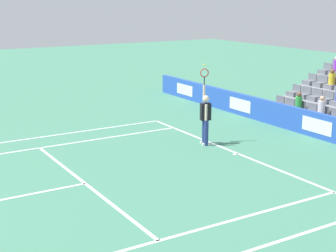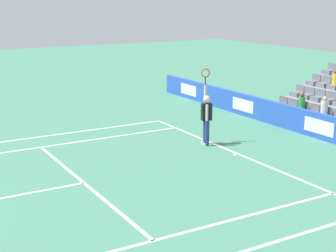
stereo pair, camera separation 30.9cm
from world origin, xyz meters
name	(u,v)px [view 1 (the left image)]	position (x,y,z in m)	size (l,w,h in m)	color
line_baseline	(238,154)	(0.00, -11.89, 0.00)	(10.97, 0.10, 0.01)	white
line_service	(85,183)	(0.00, -6.40, 0.00)	(8.23, 0.10, 0.01)	white
line_singles_sideline_left	(27,150)	(4.12, -5.95, 0.00)	(0.10, 11.89, 0.01)	white
line_singles_sideline_right	(140,246)	(-4.12, -5.95, 0.00)	(0.10, 11.89, 0.01)	white
line_doubles_sideline_left	(16,141)	(5.49, -5.95, 0.00)	(0.10, 11.89, 0.01)	white
line_centre_mark	(235,154)	(0.00, -11.79, 0.00)	(0.10, 0.20, 0.01)	white
sponsor_barrier	(319,126)	(0.00, -15.70, 0.48)	(22.39, 0.22, 0.95)	blue
tennis_player	(205,117)	(1.49, -11.59, 0.99)	(0.51, 0.43, 2.85)	navy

